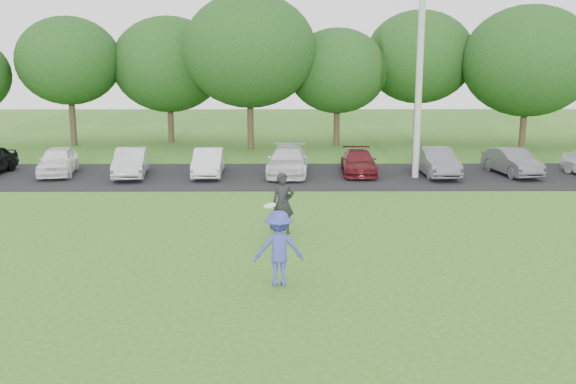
# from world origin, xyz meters

# --- Properties ---
(ground) EXTENTS (100.00, 100.00, 0.00)m
(ground) POSITION_xyz_m (0.00, 0.00, 0.00)
(ground) COLOR #30651D
(ground) RESTS_ON ground
(parking_lot) EXTENTS (32.00, 6.50, 0.03)m
(parking_lot) POSITION_xyz_m (0.00, 13.00, 0.01)
(parking_lot) COLOR black
(parking_lot) RESTS_ON ground
(utility_pole) EXTENTS (0.28, 0.28, 10.18)m
(utility_pole) POSITION_xyz_m (5.58, 12.57, 5.09)
(utility_pole) COLOR #ABACA7
(utility_pole) RESTS_ON ground
(frisbee_player) EXTENTS (1.19, 0.77, 1.97)m
(frisbee_player) POSITION_xyz_m (-0.24, -0.70, 0.88)
(frisbee_player) COLOR #3B42A8
(frisbee_player) RESTS_ON ground
(camera_bystander) EXTENTS (0.71, 0.52, 1.82)m
(camera_bystander) POSITION_xyz_m (-0.14, 3.70, 0.91)
(camera_bystander) COLOR black
(camera_bystander) RESTS_ON ground
(parked_cars) EXTENTS (28.54, 4.60, 1.24)m
(parked_cars) POSITION_xyz_m (-0.47, 13.13, 0.63)
(parked_cars) COLOR black
(parked_cars) RESTS_ON parking_lot
(tree_row) EXTENTS (42.39, 9.85, 8.64)m
(tree_row) POSITION_xyz_m (1.51, 22.76, 4.91)
(tree_row) COLOR #38281C
(tree_row) RESTS_ON ground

